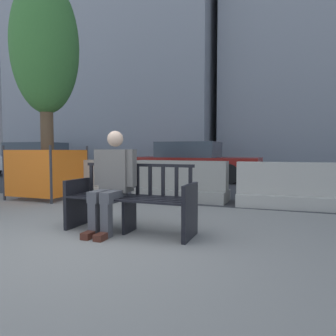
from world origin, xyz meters
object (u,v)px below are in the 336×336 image
Objects in this scene: jersey_barrier_left at (81,181)px; jersey_barrier_right at (292,189)px; jersey_barrier_centre at (180,184)px; street_tree at (45,49)px; car_sedan_far at (34,159)px; construction_fence at (48,172)px; car_sedan_mid at (193,161)px; seated_person at (112,179)px; street_bench at (130,201)px.

jersey_barrier_left and jersey_barrier_right have the same top height.
jersey_barrier_left is at bearing -178.08° from jersey_barrier_centre.
street_tree is at bearing -166.85° from jersey_barrier_centre.
street_tree is 1.17× the size of car_sedan_far.
jersey_barrier_left is 1.57× the size of construction_fence.
car_sedan_far reaches higher than jersey_barrier_right.
construction_fence is 5.41m from car_sedan_mid.
jersey_barrier_left is at bearing 179.65° from jersey_barrier_right.
street_tree is 1.03× the size of car_sedan_mid.
car_sedan_mid is at bearing 96.32° from seated_person.
car_sedan_mid is (-3.08, 4.45, 0.33)m from jersey_barrier_right.
jersey_barrier_right is at bearing 6.33° from street_tree.
construction_fence is (-5.10, -0.57, 0.24)m from jersey_barrier_right.
construction_fence reaches higher than jersey_barrier_centre.
jersey_barrier_centre is 0.43× the size of car_sedan_mid.
street_tree is at bearing -44.04° from car_sedan_far.
street_tree is (-2.90, -0.68, 2.94)m from jersey_barrier_centre.
construction_fence reaches higher than street_bench.
seated_person is 0.32× the size of car_sedan_far.
car_sedan_mid reaches higher than street_bench.
jersey_barrier_right is (2.08, 2.49, -0.06)m from street_bench.
street_tree reaches higher than jersey_barrier_centre.
car_sedan_mid is at bearing 101.51° from jersey_barrier_centre.
street_tree is 6.00m from car_sedan_mid.
jersey_barrier_right is at bearing -22.35° from car_sedan_far.
jersey_barrier_centre is 4.45m from car_sedan_mid.
construction_fence is at bearing -111.83° from car_sedan_mid.
car_sedan_mid is (-1.01, 6.95, 0.28)m from street_bench.
jersey_barrier_left is 3.03m from street_tree.
jersey_barrier_centre is 0.49× the size of car_sedan_far.
car_sedan_far reaches higher than seated_person.
jersey_barrier_centre is at bearing 87.63° from seated_person.
street_bench is 1.30× the size of seated_person.
jersey_barrier_centre and jersey_barrier_right have the same top height.
seated_person is (-0.23, -0.05, 0.29)m from street_bench.
jersey_barrier_left is 0.99× the size of jersey_barrier_right.
street_bench is at bearing -40.04° from car_sedan_far.
car_sedan_mid is (2.01, 5.02, 0.09)m from construction_fence.
street_tree is (-2.79, 1.98, 2.59)m from seated_person.
street_bench is at bearing -81.77° from car_sedan_mid.
street_tree reaches higher than street_bench.
jersey_barrier_right is 0.49× the size of car_sedan_far.
construction_fence is at bearing -126.91° from jersey_barrier_left.
seated_person is 0.27× the size of street_tree.
car_sedan_mid is at bearing 68.17° from street_tree.
seated_person is 0.65× the size of jersey_barrier_centre.
construction_fence is at bearing 0.00° from street_tree.
seated_person is 2.68m from jersey_barrier_centre.
jersey_barrier_left is 4.71m from car_sedan_mid.
jersey_barrier_right is at bearing -55.30° from car_sedan_mid.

